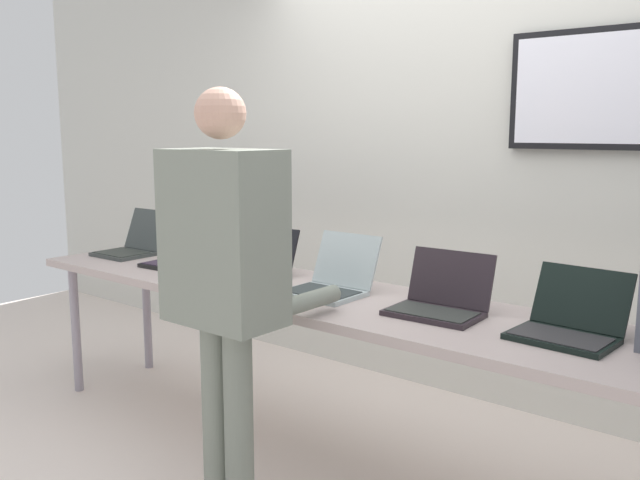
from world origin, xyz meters
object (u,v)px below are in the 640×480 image
Objects in this scene: laptop_station_1 at (186,254)px; laptop_station_2 at (257,266)px; laptop_station_0 at (132,245)px; laptop_station_3 at (332,280)px; laptop_station_4 at (440,300)px; person at (226,269)px; laptop_station_5 at (569,323)px; workbench at (325,304)px.

laptop_station_1 reaches higher than laptop_station_2.
laptop_station_2 is (1.01, 0.01, -0.00)m from laptop_station_0.
laptop_station_1 is 1.01m from laptop_station_3.
laptop_station_4 is 0.22× the size of person.
laptop_station_0 reaches higher than laptop_station_4.
laptop_station_3 is at bearing -2.94° from laptop_station_2.
laptop_station_3 is 1.05m from laptop_station_5.
laptop_station_0 is 1.50m from laptop_station_3.
laptop_station_1 is at bearing 179.80° from laptop_station_5.
laptop_station_3 is (0.49, -0.03, 0.00)m from laptop_station_2.
laptop_station_0 reaches higher than workbench.
laptop_station_2 is (-0.48, 0.06, 0.10)m from workbench.
laptop_station_4 is at bearing 50.87° from person.
laptop_station_1 is at bearing 177.47° from workbench.
laptop_station_2 is at bearing 0.69° from laptop_station_0.
laptop_station_4 is (0.55, 0.00, -0.00)m from laptop_station_3.
laptop_station_3 is at bearing -0.68° from laptop_station_1.
laptop_station_3 is 0.95× the size of laptop_station_4.
laptop_station_0 is 0.99× the size of laptop_station_5.
laptop_station_0 is (-1.49, 0.05, 0.11)m from workbench.
laptop_station_2 is at bearing 178.69° from laptop_station_4.
workbench is 9.96× the size of laptop_station_3.
laptop_station_3 reaches higher than workbench.
workbench is 1.07m from laptop_station_5.
laptop_station_0 is at bearing 179.81° from laptop_station_5.
laptop_station_3 is at bearing -179.75° from laptop_station_5.
person is (0.50, -0.68, 0.16)m from laptop_station_2.
laptop_station_3 reaches higher than laptop_station_0.
workbench is at bearing -176.53° from laptop_station_4.
laptop_station_5 is (1.55, -0.02, -0.00)m from laptop_station_2.
laptop_station_2 is 0.86m from person.
laptop_station_1 is 1.09× the size of laptop_station_5.
workbench is 8.96× the size of laptop_station_1.
person is (0.01, -0.65, 0.16)m from laptop_station_3.
laptop_station_5 is (2.56, -0.01, -0.00)m from laptop_station_0.
laptop_station_0 is 1.01× the size of laptop_station_3.
laptop_station_0 is at bearing 178.26° from workbench.
laptop_station_2 is 0.21× the size of person.
workbench is 0.11m from laptop_station_3.
laptop_station_0 is at bearing 179.50° from laptop_station_3.
laptop_station_4 is (2.05, -0.01, -0.00)m from laptop_station_0.
laptop_station_1 is at bearing -0.12° from laptop_station_0.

